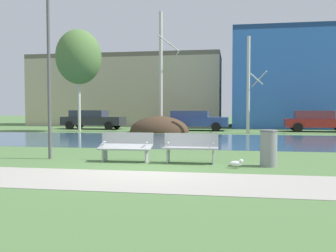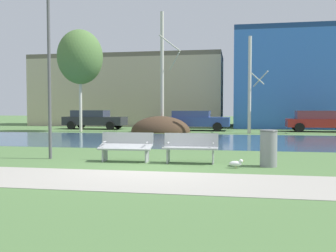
# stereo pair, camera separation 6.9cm
# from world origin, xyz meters

# --- Properties ---
(ground_plane) EXTENTS (120.00, 120.00, 0.00)m
(ground_plane) POSITION_xyz_m (0.00, 10.00, 0.00)
(ground_plane) COLOR #4C703D
(paved_path_strip) EXTENTS (60.00, 2.43, 0.01)m
(paved_path_strip) POSITION_xyz_m (0.00, -1.62, 0.01)
(paved_path_strip) COLOR #9E998E
(paved_path_strip) RESTS_ON ground
(river_band) EXTENTS (80.00, 8.92, 0.01)m
(river_band) POSITION_xyz_m (0.00, 9.29, 0.00)
(river_band) COLOR #33516B
(river_band) RESTS_ON ground
(soil_mound) EXTENTS (4.09, 3.04, 2.18)m
(soil_mound) POSITION_xyz_m (-2.74, 15.57, 0.00)
(soil_mound) COLOR #423021
(soil_mound) RESTS_ON ground
(bench_left) EXTENTS (1.61, 0.58, 0.87)m
(bench_left) POSITION_xyz_m (-0.98, 1.25, 0.47)
(bench_left) COLOR #9EA0A3
(bench_left) RESTS_ON ground
(bench_right) EXTENTS (1.61, 0.58, 0.87)m
(bench_right) POSITION_xyz_m (0.98, 1.25, 0.47)
(bench_right) COLOR #9EA0A3
(bench_right) RESTS_ON ground
(trash_bin) EXTENTS (0.49, 0.49, 1.01)m
(trash_bin) POSITION_xyz_m (3.17, 0.98, 0.52)
(trash_bin) COLOR gray
(trash_bin) RESTS_ON ground
(seagull) EXTENTS (0.40, 0.15, 0.25)m
(seagull) POSITION_xyz_m (2.29, 0.53, 0.13)
(seagull) COLOR white
(seagull) RESTS_ON ground
(streetlamp) EXTENTS (0.32, 0.32, 5.82)m
(streetlamp) POSITION_xyz_m (-3.54, 1.45, 3.84)
(streetlamp) COLOR #4C4C51
(streetlamp) RESTS_ON ground
(birch_far_left) EXTENTS (3.12, 3.12, 7.03)m
(birch_far_left) POSITION_xyz_m (-8.30, 15.07, 5.15)
(birch_far_left) COLOR beige
(birch_far_left) RESTS_ON ground
(birch_left) EXTENTS (1.43, 2.52, 8.21)m
(birch_left) POSITION_xyz_m (-2.65, 15.88, 4.18)
(birch_left) COLOR #BCB7A8
(birch_left) RESTS_ON ground
(birch_center_left) EXTENTS (1.26, 2.05, 6.22)m
(birch_center_left) POSITION_xyz_m (3.20, 15.12, 3.13)
(birch_center_left) COLOR beige
(birch_center_left) RESTS_ON ground
(parked_van_nearest_dark) EXTENTS (4.82, 2.14, 1.47)m
(parked_van_nearest_dark) POSITION_xyz_m (-8.61, 18.36, 0.78)
(parked_van_nearest_dark) COLOR #282B30
(parked_van_nearest_dark) RESTS_ON ground
(parked_sedan_second_blue) EXTENTS (4.81, 2.13, 1.44)m
(parked_sedan_second_blue) POSITION_xyz_m (-0.58, 17.79, 0.77)
(parked_sedan_second_blue) COLOR #2D4793
(parked_sedan_second_blue) RESTS_ON ground
(parked_hatch_third_red) EXTENTS (4.53, 2.02, 1.46)m
(parked_hatch_third_red) POSITION_xyz_m (7.96, 17.72, 0.77)
(parked_hatch_third_red) COLOR maroon
(parked_hatch_third_red) RESTS_ON ground
(building_beige_block) EXTENTS (17.89, 6.11, 6.59)m
(building_beige_block) POSITION_xyz_m (-7.87, 25.67, 3.30)
(building_beige_block) COLOR #BCAD8E
(building_beige_block) RESTS_ON ground
(building_blue_store) EXTENTS (15.13, 9.86, 8.15)m
(building_blue_store) POSITION_xyz_m (9.71, 25.42, 4.08)
(building_blue_store) COLOR #3870C6
(building_blue_store) RESTS_ON ground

